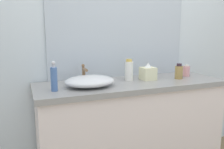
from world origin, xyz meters
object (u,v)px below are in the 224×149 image
(lotion_bottle, at_px, (179,72))
(tissue_box, at_px, (148,73))
(soap_dispenser, at_px, (54,78))
(sink_basin, at_px, (90,81))
(perfume_bottle, at_px, (129,70))
(spray_can, at_px, (186,71))

(lotion_bottle, relative_size, tissue_box, 0.92)
(soap_dispenser, relative_size, lotion_bottle, 1.57)
(sink_basin, relative_size, perfume_bottle, 2.07)
(soap_dispenser, bearing_deg, perfume_bottle, 11.75)
(perfume_bottle, height_order, spray_can, perfume_bottle)
(lotion_bottle, relative_size, spray_can, 1.24)
(soap_dispenser, height_order, lotion_bottle, soap_dispenser)
(sink_basin, relative_size, spray_can, 3.51)
(spray_can, bearing_deg, tissue_box, -178.36)
(sink_basin, relative_size, soap_dispenser, 1.80)
(soap_dispenser, bearing_deg, tissue_box, 7.57)
(sink_basin, height_order, spray_can, spray_can)
(soap_dispenser, relative_size, perfume_bottle, 1.15)
(sink_basin, height_order, lotion_bottle, lotion_bottle)
(perfume_bottle, distance_m, spray_can, 0.61)
(tissue_box, bearing_deg, spray_can, 1.64)
(lotion_bottle, xyz_separation_m, spray_can, (0.15, 0.08, -0.01))
(lotion_bottle, bearing_deg, soap_dispenser, -177.67)
(soap_dispenser, relative_size, spray_can, 1.95)
(soap_dispenser, height_order, spray_can, soap_dispenser)
(spray_can, xyz_separation_m, tissue_box, (-0.43, -0.01, 0.01))
(sink_basin, distance_m, perfume_bottle, 0.40)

